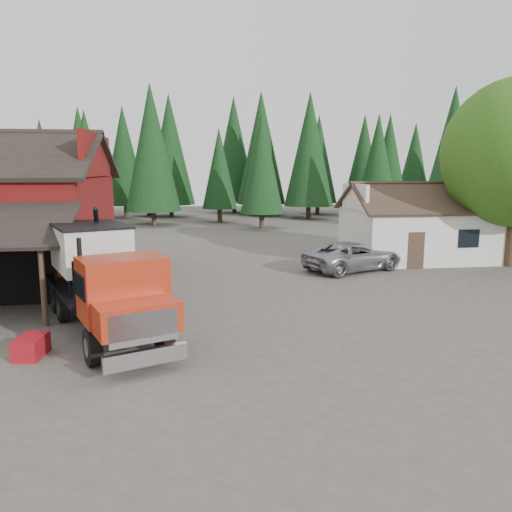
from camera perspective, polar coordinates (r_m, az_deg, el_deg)
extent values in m
plane|color=#4F463E|center=(16.11, -5.05, -9.40)|extent=(120.00, 120.00, 0.00)
cube|color=#621310|center=(25.59, -17.83, 10.93)|extent=(0.25, 7.00, 2.00)
cylinder|color=#382619|center=(18.41, -23.16, -3.19)|extent=(0.20, 0.20, 2.80)
cube|color=silver|center=(31.56, 18.00, 2.42)|extent=(8.00, 6.00, 3.00)
cube|color=#38281E|center=(30.03, 19.46, 6.30)|extent=(8.60, 3.42, 1.80)
cube|color=#38281E|center=(32.72, 17.07, 6.67)|extent=(8.60, 3.42, 1.80)
cube|color=silver|center=(29.85, 11.24, 6.65)|extent=(0.20, 4.20, 1.50)
cube|color=silver|center=(33.30, 24.46, 6.27)|extent=(0.20, 4.20, 1.50)
cube|color=#38281E|center=(28.28, 17.83, 0.60)|extent=(0.90, 0.06, 2.00)
cube|color=black|center=(29.62, 23.14, 1.85)|extent=(1.20, 0.06, 1.00)
cylinder|color=#382619|center=(30.99, 27.10, 1.88)|extent=(0.60, 0.60, 3.20)
sphere|color=#285B14|center=(30.77, 24.89, 8.36)|extent=(4.40, 4.40, 4.40)
cylinder|color=#382619|center=(45.91, 0.66, 4.18)|extent=(0.44, 0.44, 1.60)
cone|color=black|center=(45.69, 0.68, 10.56)|extent=(3.96, 3.96, 9.00)
cylinder|color=#382619|center=(47.23, 21.04, 3.69)|extent=(0.44, 0.44, 1.60)
cone|color=black|center=(47.04, 21.50, 11.09)|extent=(4.84, 4.84, 11.00)
cylinder|color=#382619|center=(49.52, -11.58, 4.39)|extent=(0.44, 0.44, 1.60)
cone|color=black|center=(49.36, -11.85, 12.04)|extent=(5.28, 5.28, 12.00)
cylinder|color=black|center=(14.51, -18.17, -9.84)|extent=(0.72, 1.11, 1.06)
cylinder|color=black|center=(15.02, -10.52, -8.84)|extent=(0.72, 1.11, 1.06)
cylinder|color=black|center=(18.88, -21.18, -5.48)|extent=(0.72, 1.11, 1.06)
cylinder|color=black|center=(19.27, -15.22, -4.85)|extent=(0.72, 1.11, 1.06)
cylinder|color=black|center=(20.18, -21.81, -4.56)|extent=(0.72, 1.11, 1.06)
cylinder|color=black|center=(20.54, -16.22, -3.99)|extent=(0.72, 1.11, 1.06)
cube|color=black|center=(17.50, -17.15, -5.12)|extent=(4.16, 8.06, 0.39)
cube|color=silver|center=(13.39, -12.45, -11.26)|extent=(2.11, 1.01, 0.43)
cube|color=silver|center=(13.22, -12.71, -8.00)|extent=(1.73, 0.79, 0.87)
cube|color=#9B2610|center=(13.71, -13.47, -6.75)|extent=(2.48, 1.99, 0.82)
cube|color=#9B2610|center=(14.74, -14.98, -3.52)|extent=(2.77, 2.40, 1.78)
cube|color=black|center=(13.95, -14.18, -3.01)|extent=(1.90, 0.85, 0.87)
cylinder|color=black|center=(15.26, -19.43, -1.27)|extent=(0.18, 0.18, 1.73)
cube|color=black|center=(15.66, -15.91, -2.97)|extent=(2.22, 1.01, 1.54)
cube|color=black|center=(18.72, -18.15, -3.39)|extent=(4.42, 6.11, 0.15)
cube|color=beige|center=(18.46, -18.38, 0.93)|extent=(3.27, 3.79, 1.54)
cone|color=beige|center=(18.62, -18.22, -2.00)|extent=(2.77, 2.77, 0.67)
cube|color=black|center=(18.36, -18.52, 3.37)|extent=(3.39, 3.91, 0.08)
cylinder|color=black|center=(19.90, -17.56, 1.30)|extent=(0.45, 2.14, 2.94)
cube|color=#9B2610|center=(20.79, -21.11, -1.52)|extent=(0.83, 0.93, 0.43)
cylinder|color=silver|center=(15.92, -11.53, -6.70)|extent=(0.87, 1.10, 0.54)
imported|color=#97999E|center=(27.02, 11.07, -0.02)|extent=(6.08, 4.50, 1.54)
cube|color=maroon|center=(15.88, -24.31, -9.41)|extent=(0.85, 1.19, 0.60)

